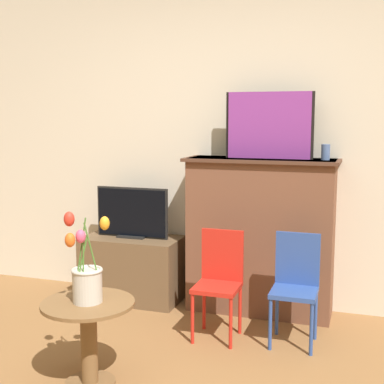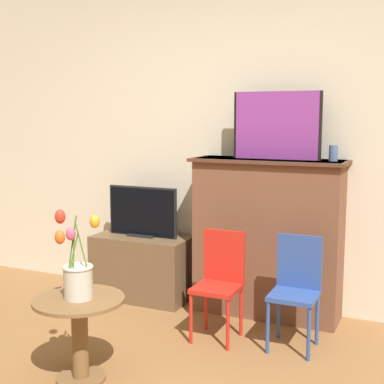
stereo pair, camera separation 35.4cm
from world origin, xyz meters
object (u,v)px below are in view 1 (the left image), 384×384
at_px(painting, 269,125).
at_px(chair_red, 219,277).
at_px(chair_blue, 296,281).
at_px(vase_tulips, 86,276).
at_px(tv_monitor, 132,213).

xyz_separation_m(painting, chair_red, (-0.22, -0.55, -1.02)).
height_order(chair_red, chair_blue, same).
bearing_deg(chair_blue, chair_red, -172.69).
distance_m(chair_red, chair_blue, 0.51).
bearing_deg(painting, vase_tulips, -116.56).
bearing_deg(chair_blue, tv_monitor, 162.90).
distance_m(tv_monitor, vase_tulips, 1.45).
distance_m(chair_red, vase_tulips, 1.06).
bearing_deg(chair_red, chair_blue, 7.31).
relative_size(painting, tv_monitor, 1.07).
xyz_separation_m(tv_monitor, chair_red, (0.88, -0.49, -0.31)).
distance_m(painting, chair_red, 1.18).
height_order(tv_monitor, vase_tulips, vase_tulips).
bearing_deg(tv_monitor, chair_blue, -17.10).
xyz_separation_m(chair_red, chair_blue, (0.51, 0.07, 0.00)).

